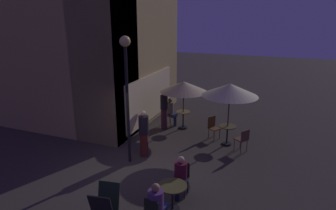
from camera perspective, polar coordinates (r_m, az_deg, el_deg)
ground_plane at (r=9.97m, az=-6.39°, el=-12.72°), size 60.00×60.00×0.00m
cafe_building at (r=13.57m, az=-13.90°, el=14.97°), size 6.66×6.79×9.08m
street_lamp_near_corner at (r=9.61m, az=-8.04°, el=5.84°), size 0.35×0.35×4.31m
menu_sandwich_board at (r=7.65m, az=-11.98°, el=-18.69°), size 0.76×0.65×1.01m
cafe_table_0 at (r=13.24m, az=2.94°, el=-2.35°), size 0.62×0.62×0.79m
cafe_table_1 at (r=11.83m, az=11.36°, el=-5.05°), size 0.66×0.66×0.78m
cafe_table_2 at (r=7.99m, az=0.90°, el=-16.36°), size 0.75×0.75×0.73m
patio_umbrella_0 at (r=12.84m, az=3.04°, el=3.53°), size 2.07×2.07×2.16m
patio_umbrella_1 at (r=11.31m, az=11.86°, el=2.84°), size 2.12×2.12×2.46m
cafe_chair_0 at (r=13.71m, az=0.11°, el=-1.50°), size 0.51×0.51×0.90m
cafe_chair_1 at (r=12.33m, az=8.66°, el=-3.94°), size 0.55×0.55×0.92m
cafe_chair_2 at (r=11.33m, az=14.25°, el=-6.21°), size 0.57×0.57×0.90m
cafe_chair_4 at (r=8.64m, az=2.64°, el=-13.37°), size 0.43×0.43×0.94m
patron_seated_0 at (r=13.58m, az=0.57°, el=-0.99°), size 0.42×0.52×1.27m
patron_seated_1 at (r=7.39m, az=-2.15°, el=-18.13°), size 0.56×0.43×1.20m
patron_seated_2 at (r=8.46m, az=2.37°, el=-13.16°), size 0.55×0.38×1.20m
patron_standing_3 at (r=10.65m, az=-4.69°, el=-5.50°), size 0.36×0.36×1.71m
patron_standing_4 at (r=13.03m, az=-0.77°, el=-0.94°), size 0.32×0.32×1.76m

